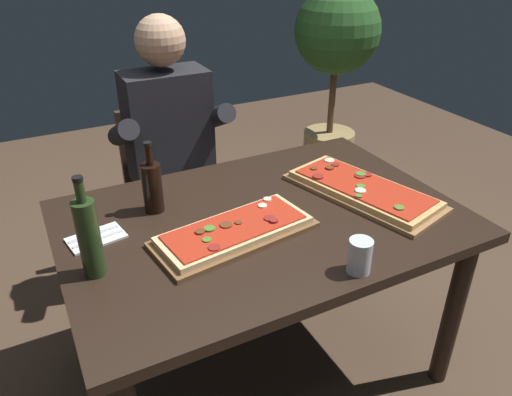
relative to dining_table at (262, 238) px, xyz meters
name	(u,v)px	position (x,y,z in m)	size (l,w,h in m)	color
ground_plane	(261,362)	(0.00, 0.00, -0.64)	(6.40, 6.40, 0.00)	#4C3828
dining_table	(262,238)	(0.00, 0.00, 0.00)	(1.40, 0.96, 0.74)	black
pizza_rectangular_front	(235,231)	(-0.14, -0.07, 0.11)	(0.58, 0.31, 0.05)	brown
pizza_rectangular_left	(363,190)	(0.42, -0.03, 0.12)	(0.42, 0.66, 0.05)	olive
wine_bottle_dark	(152,186)	(-0.33, 0.22, 0.19)	(0.07, 0.07, 0.27)	black
oil_bottle_amber	(89,237)	(-0.60, -0.06, 0.23)	(0.07, 0.07, 0.32)	#233819
tumbler_near_camera	(359,258)	(0.11, -0.41, 0.14)	(0.07, 0.07, 0.11)	silver
napkin_cutlery_set	(96,238)	(-0.56, 0.12, 0.10)	(0.20, 0.14, 0.01)	white
diner_chair	(169,185)	(-0.09, 0.86, -0.16)	(0.44, 0.44, 0.87)	#3D2B1E
seated_diner	(173,147)	(-0.09, 0.74, 0.10)	(0.53, 0.41, 1.33)	#23232D
potted_plant_corner	(335,61)	(1.24, 1.33, 0.22)	(0.55, 0.55, 1.34)	tan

